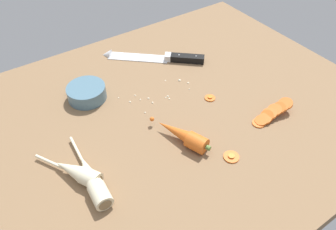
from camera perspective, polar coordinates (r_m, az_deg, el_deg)
ground_plane at (r=91.14cm, az=-0.70°, el=-0.87°), size 120.00×90.00×4.00cm
chefs_knife at (r=110.83cm, az=-3.05°, el=10.06°), size 28.40×25.32×4.18cm
whole_carrot at (r=81.62cm, az=2.71°, el=-3.54°), size 8.88×17.23×4.20cm
parsnip_front at (r=75.27cm, az=-13.08°, el=-10.85°), size 4.73×23.09×4.00cm
parsnip_mid_left at (r=77.27cm, az=-15.63°, el=-9.57°), size 11.01×16.89×4.00cm
carrot_slice_stack at (r=92.55cm, az=17.70°, el=0.38°), size 13.19×4.15×3.74cm
carrot_slice_stray_near at (r=95.36cm, az=7.33°, el=3.04°), size 3.08×3.08×0.70cm
carrot_slice_stray_mid at (r=80.82cm, az=10.99°, el=-7.09°), size 3.84×3.84×0.70cm
prep_bowl at (r=96.48cm, az=-14.01°, el=3.88°), size 11.00×11.00×4.00cm
mince_crumbs at (r=96.52cm, az=-1.17°, el=4.01°), size 21.47×10.15×0.88cm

